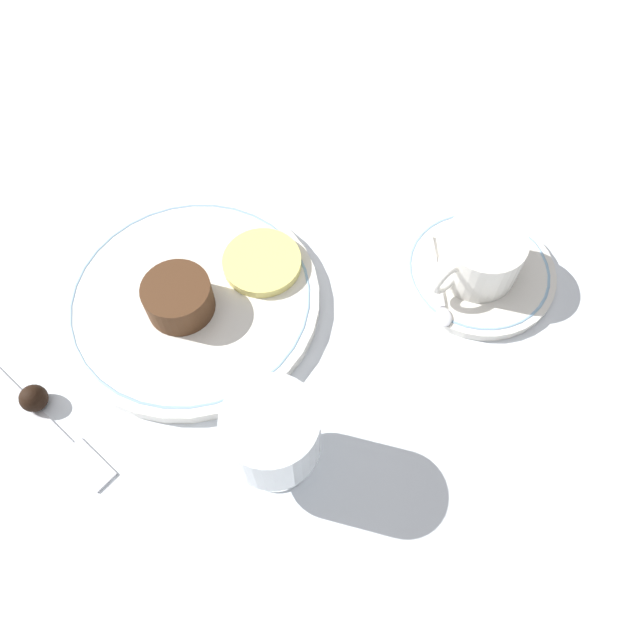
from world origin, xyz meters
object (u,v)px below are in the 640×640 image
at_px(coffee_cup, 481,255).
at_px(fork, 59,434).
at_px(dinner_plate, 194,299).
at_px(wine_glass, 272,435).
at_px(dessert_cake, 178,298).

distance_m(coffee_cup, fork, 0.43).
relative_size(dinner_plate, wine_glass, 2.49).
xyz_separation_m(coffee_cup, fork, (0.41, -0.11, -0.03)).
xyz_separation_m(dinner_plate, coffee_cup, (-0.24, 0.15, 0.03)).
relative_size(coffee_cup, wine_glass, 1.04).
relative_size(coffee_cup, fork, 0.60).
height_order(wine_glass, dessert_cake, wine_glass).
bearing_deg(coffee_cup, wine_glass, 5.92).
bearing_deg(coffee_cup, fork, -15.32).
height_order(coffee_cup, fork, coffee_cup).
distance_m(wine_glass, fork, 0.21).
xyz_separation_m(fork, dessert_cake, (-0.16, -0.04, 0.03)).
bearing_deg(fork, coffee_cup, 164.68).
relative_size(fork, dessert_cake, 2.66).
bearing_deg(fork, dinner_plate, -166.89).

